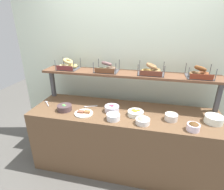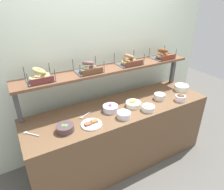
# 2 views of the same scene
# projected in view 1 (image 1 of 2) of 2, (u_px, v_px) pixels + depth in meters

# --- Properties ---
(ground_plane) EXTENTS (8.00, 8.00, 0.00)m
(ground_plane) POSITION_uv_depth(u_px,v_px,m) (122.00, 164.00, 2.58)
(ground_plane) COLOR #595651
(back_wall) EXTENTS (3.54, 0.06, 2.40)m
(back_wall) POSITION_uv_depth(u_px,v_px,m) (131.00, 73.00, 2.61)
(back_wall) COLOR silver
(back_wall) RESTS_ON ground_plane
(deli_counter) EXTENTS (2.34, 0.70, 0.85)m
(deli_counter) POSITION_uv_depth(u_px,v_px,m) (123.00, 140.00, 2.41)
(deli_counter) COLOR brown
(deli_counter) RESTS_ON ground_plane
(shelf_riser_left) EXTENTS (0.05, 0.05, 0.40)m
(shelf_riser_left) POSITION_uv_depth(u_px,v_px,m) (53.00, 83.00, 2.64)
(shelf_riser_left) COLOR #4C4C51
(shelf_riser_left) RESTS_ON deli_counter
(shelf_riser_right) EXTENTS (0.05, 0.05, 0.40)m
(shelf_riser_right) POSITION_uv_depth(u_px,v_px,m) (218.00, 97.00, 2.18)
(shelf_riser_right) COLOR #4C4C51
(shelf_riser_right) RESTS_ON deli_counter
(upper_shelf) EXTENTS (2.30, 0.32, 0.03)m
(upper_shelf) POSITION_uv_depth(u_px,v_px,m) (128.00, 74.00, 2.33)
(upper_shelf) COLOR brown
(upper_shelf) RESTS_ON shelf_riser_left
(bowl_lox_spread) EXTENTS (0.16, 0.16, 0.08)m
(bowl_lox_spread) POSITION_uv_depth(u_px,v_px,m) (143.00, 121.00, 1.98)
(bowl_lox_spread) COLOR white
(bowl_lox_spread) RESTS_ON deli_counter
(bowl_potato_salad) EXTENTS (0.14, 0.14, 0.10)m
(bowl_potato_salad) POSITION_uv_depth(u_px,v_px,m) (171.00, 116.00, 2.05)
(bowl_potato_salad) COLOR silver
(bowl_potato_salad) RESTS_ON deli_counter
(bowl_fruit_salad) EXTENTS (0.19, 0.19, 0.08)m
(bowl_fruit_salad) POSITION_uv_depth(u_px,v_px,m) (135.00, 113.00, 2.16)
(bowl_fruit_salad) COLOR white
(bowl_fruit_salad) RESTS_ON deli_counter
(bowl_beet_salad) EXTENTS (0.18, 0.18, 0.08)m
(bowl_beet_salad) POSITION_uv_depth(u_px,v_px,m) (112.00, 108.00, 2.25)
(bowl_beet_salad) COLOR white
(bowl_beet_salad) RESTS_ON deli_counter
(bowl_cream_cheese) EXTENTS (0.20, 0.20, 0.10)m
(bowl_cream_cheese) POSITION_uv_depth(u_px,v_px,m) (214.00, 119.00, 1.99)
(bowl_cream_cheese) COLOR white
(bowl_cream_cheese) RESTS_ON deli_counter
(bowl_veggie_mix) EXTENTS (0.18, 0.18, 0.08)m
(bowl_veggie_mix) POSITION_uv_depth(u_px,v_px,m) (65.00, 107.00, 2.27)
(bowl_veggie_mix) COLOR #523E42
(bowl_veggie_mix) RESTS_ON deli_counter
(bowl_chocolate_spread) EXTENTS (0.13, 0.13, 0.09)m
(bowl_chocolate_spread) POSITION_uv_depth(u_px,v_px,m) (193.00, 127.00, 1.86)
(bowl_chocolate_spread) COLOR white
(bowl_chocolate_spread) RESTS_ON deli_counter
(bowl_scallion_spread) EXTENTS (0.16, 0.16, 0.09)m
(bowl_scallion_spread) POSITION_uv_depth(u_px,v_px,m) (113.00, 116.00, 2.06)
(bowl_scallion_spread) COLOR white
(bowl_scallion_spread) RESTS_ON deli_counter
(serving_plate_white) EXTENTS (0.23, 0.23, 0.04)m
(serving_plate_white) POSITION_uv_depth(u_px,v_px,m) (84.00, 113.00, 2.19)
(serving_plate_white) COLOR white
(serving_plate_white) RESTS_ON deli_counter
(serving_spoon_near_plate) EXTENTS (0.17, 0.08, 0.01)m
(serving_spoon_near_plate) POSITION_uv_depth(u_px,v_px,m) (88.00, 106.00, 2.37)
(serving_spoon_near_plate) COLOR #B7B7BC
(serving_spoon_near_plate) RESTS_ON deli_counter
(serving_spoon_by_edge) EXTENTS (0.13, 0.14, 0.01)m
(serving_spoon_by_edge) POSITION_uv_depth(u_px,v_px,m) (47.00, 103.00, 2.47)
(serving_spoon_by_edge) COLOR #B7B7BC
(serving_spoon_by_edge) RESTS_ON deli_counter
(bagel_basket_plain) EXTENTS (0.28, 0.26, 0.15)m
(bagel_basket_plain) POSITION_uv_depth(u_px,v_px,m) (68.00, 65.00, 2.48)
(bagel_basket_plain) COLOR #4C4C51
(bagel_basket_plain) RESTS_ON upper_shelf
(bagel_basket_poppy) EXTENTS (0.30, 0.27, 0.15)m
(bagel_basket_poppy) POSITION_uv_depth(u_px,v_px,m) (107.00, 68.00, 2.36)
(bagel_basket_poppy) COLOR #4C4C51
(bagel_basket_poppy) RESTS_ON upper_shelf
(bagel_basket_everything) EXTENTS (0.32, 0.26, 0.15)m
(bagel_basket_everything) POSITION_uv_depth(u_px,v_px,m) (151.00, 70.00, 2.25)
(bagel_basket_everything) COLOR #4C4C51
(bagel_basket_everything) RESTS_ON upper_shelf
(bagel_basket_cinnamon_raisin) EXTENTS (0.29, 0.26, 0.15)m
(bagel_basket_cinnamon_raisin) POSITION_uv_depth(u_px,v_px,m) (199.00, 73.00, 2.12)
(bagel_basket_cinnamon_raisin) COLOR #4C4C51
(bagel_basket_cinnamon_raisin) RESTS_ON upper_shelf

